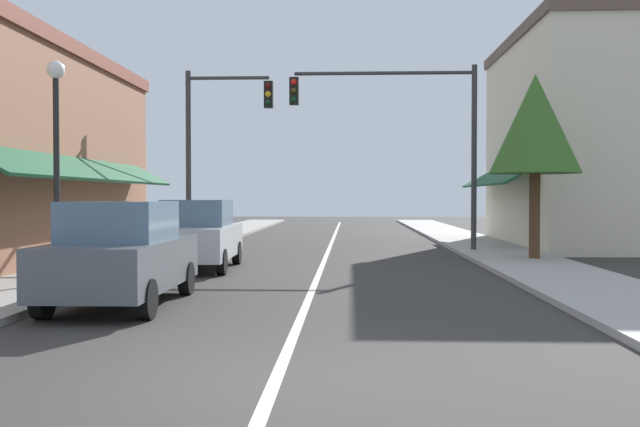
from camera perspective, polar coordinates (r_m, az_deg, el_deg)
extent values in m
plane|color=#33302D|center=(24.91, 0.73, -2.89)|extent=(80.00, 80.00, 0.00)
cube|color=gray|center=(25.67, -11.65, -2.66)|extent=(2.60, 56.00, 0.12)
cube|color=#A39E99|center=(25.34, 13.27, -2.72)|extent=(2.60, 56.00, 0.12)
cube|color=silver|center=(24.91, 0.73, -2.88)|extent=(0.14, 52.00, 0.01)
cube|color=slate|center=(20.32, -19.54, 0.02)|extent=(0.08, 10.64, 1.80)
cube|color=#194C2D|center=(20.10, -17.95, 3.44)|extent=(1.27, 11.76, 0.73)
cube|color=slate|center=(17.64, -23.41, 8.62)|extent=(0.08, 1.10, 1.30)
cube|color=slate|center=(23.31, -16.74, 6.88)|extent=(0.08, 1.10, 1.30)
cube|color=beige|center=(28.15, 19.68, 5.14)|extent=(4.49, 10.00, 7.48)
cube|color=brown|center=(28.68, 19.74, 13.03)|extent=(4.69, 10.20, 0.40)
cube|color=slate|center=(27.52, 15.29, 0.38)|extent=(0.08, 7.60, 1.80)
cube|color=#194C2D|center=(27.40, 14.06, 2.90)|extent=(1.27, 8.40, 0.73)
cube|color=slate|center=(25.62, 16.45, 9.25)|extent=(0.08, 1.10, 1.30)
cube|color=slate|center=(29.88, 14.39, 8.13)|extent=(0.08, 1.10, 1.30)
cube|color=#4C5156|center=(12.45, -15.65, -3.94)|extent=(1.77, 4.12, 0.80)
cube|color=slate|center=(12.31, -15.81, -0.59)|extent=(1.54, 2.02, 0.66)
cylinder|color=black|center=(14.02, -17.07, -5.00)|extent=(0.21, 0.62, 0.62)
cylinder|color=black|center=(13.59, -10.72, -5.16)|extent=(0.21, 0.62, 0.62)
cylinder|color=black|center=(11.51, -21.46, -6.42)|extent=(0.21, 0.62, 0.62)
cylinder|color=black|center=(10.99, -13.81, -6.73)|extent=(0.21, 0.62, 0.62)
cube|color=#B7BABF|center=(18.26, -9.75, -2.23)|extent=(1.84, 4.15, 0.80)
cube|color=slate|center=(18.13, -9.81, 0.05)|extent=(1.58, 2.04, 0.66)
cylinder|color=black|center=(19.77, -11.29, -3.13)|extent=(0.22, 0.63, 0.62)
cylinder|color=black|center=(19.50, -6.73, -3.17)|extent=(0.22, 0.63, 0.62)
cylinder|color=black|center=(17.14, -13.18, -3.82)|extent=(0.22, 0.63, 0.62)
cylinder|color=black|center=(16.83, -7.93, -3.90)|extent=(0.22, 0.63, 0.62)
cylinder|color=#333333|center=(23.74, 12.31, 4.31)|extent=(0.18, 0.18, 6.16)
cylinder|color=#333333|center=(23.74, 5.18, 11.21)|extent=(5.90, 0.12, 0.12)
cube|color=black|center=(23.51, -2.10, 9.83)|extent=(0.30, 0.24, 0.90)
sphere|color=red|center=(23.43, -2.13, 10.55)|extent=(0.20, 0.20, 0.20)
sphere|color=#3D2D0C|center=(23.38, -2.13, 9.87)|extent=(0.20, 0.20, 0.20)
sphere|color=#0C3316|center=(23.34, -2.13, 9.19)|extent=(0.20, 0.20, 0.20)
cylinder|color=#333333|center=(24.70, -10.56, 4.19)|extent=(0.18, 0.18, 6.15)
cylinder|color=#333333|center=(24.73, -7.39, 10.78)|extent=(2.78, 0.12, 0.12)
cube|color=black|center=(24.26, -4.17, 9.54)|extent=(0.30, 0.24, 0.90)
sphere|color=#420F0F|center=(24.17, -4.21, 10.24)|extent=(0.20, 0.20, 0.20)
sphere|color=yellow|center=(24.13, -4.21, 9.58)|extent=(0.20, 0.20, 0.20)
sphere|color=#0C3316|center=(24.10, -4.20, 8.92)|extent=(0.20, 0.20, 0.20)
cylinder|color=black|center=(15.10, -20.46, 2.24)|extent=(0.12, 0.12, 4.20)
sphere|color=white|center=(15.31, -20.54, 10.80)|extent=(0.36, 0.36, 0.36)
cylinder|color=#4C331E|center=(20.72, 16.91, 0.18)|extent=(0.30, 0.30, 2.88)
cone|color=#386626|center=(20.81, 16.96, 6.95)|extent=(2.53, 2.53, 2.79)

